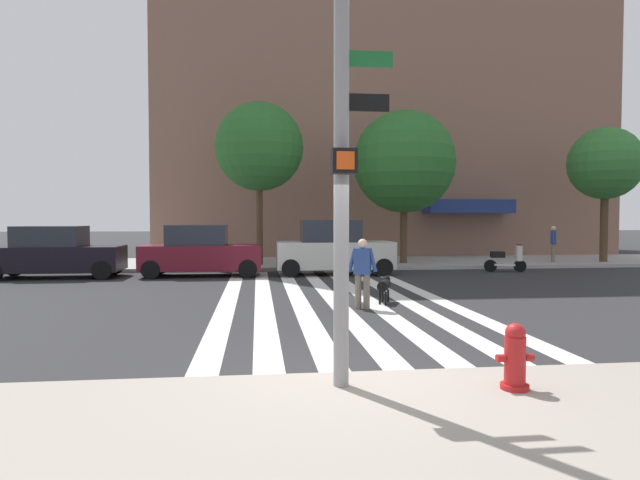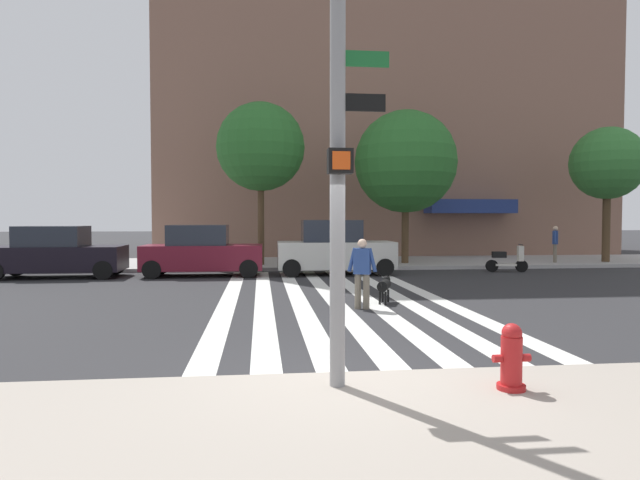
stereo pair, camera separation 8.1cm
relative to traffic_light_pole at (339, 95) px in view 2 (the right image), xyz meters
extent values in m
plane|color=#2B2B2D|center=(0.15, 8.10, -3.52)|extent=(160.00, 160.00, 0.00)
cube|color=#A09689|center=(0.15, -1.89, -3.45)|extent=(60.00, 5.00, 0.15)
cube|color=#A4A19F|center=(0.15, 18.59, -3.45)|extent=(80.00, 6.00, 0.15)
cube|color=silver|center=(-1.72, 8.10, -3.52)|extent=(0.45, 14.38, 0.01)
cube|color=silver|center=(-0.82, 8.10, -3.52)|extent=(0.45, 14.38, 0.01)
cube|color=silver|center=(0.08, 8.10, -3.52)|extent=(0.45, 14.38, 0.01)
cube|color=silver|center=(0.98, 8.10, -3.52)|extent=(0.45, 14.38, 0.01)
cube|color=silver|center=(1.88, 8.10, -3.52)|extent=(0.45, 14.38, 0.01)
cube|color=silver|center=(2.78, 8.10, -3.52)|extent=(0.45, 14.38, 0.01)
cube|color=silver|center=(3.68, 8.10, -3.52)|extent=(0.45, 14.38, 0.01)
cube|color=#845F4E|center=(6.26, 28.69, 10.12)|extent=(25.08, 14.20, 27.28)
cube|color=navy|center=(9.88, 20.99, -0.77)|extent=(4.51, 1.60, 0.70)
cylinder|color=gray|center=(-0.01, 0.05, -0.47)|extent=(0.18, 0.18, 5.80)
cube|color=black|center=(-0.01, -0.15, -0.77)|extent=(0.28, 0.18, 0.28)
cube|color=#E54C14|center=(-0.01, -0.25, -0.77)|extent=(0.20, 0.01, 0.20)
cube|color=#19662D|center=(0.29, 0.05, 0.43)|extent=(0.60, 0.03, 0.18)
cube|color=black|center=(0.27, 0.05, -0.07)|extent=(0.56, 0.03, 0.20)
cylinder|color=red|center=(1.95, -0.31, -3.34)|extent=(0.32, 0.32, 0.06)
cylinder|color=red|center=(1.95, -0.31, -3.04)|extent=(0.24, 0.24, 0.55)
sphere|color=red|center=(1.95, -0.31, -2.72)|extent=(0.23, 0.23, 0.23)
cylinder|color=red|center=(1.78, -0.31, -3.01)|extent=(0.10, 0.09, 0.09)
cylinder|color=red|center=(2.12, -0.31, -3.01)|extent=(0.10, 0.09, 0.09)
cube|color=black|center=(-8.10, 14.09, -2.83)|extent=(4.52, 1.98, 0.88)
cube|color=#232833|center=(-8.28, 14.09, -2.03)|extent=(2.23, 1.71, 0.72)
cylinder|color=black|center=(-6.35, 14.99, -3.19)|extent=(0.66, 0.23, 0.66)
cylinder|color=black|center=(-6.32, 13.24, -3.19)|extent=(0.66, 0.23, 0.66)
cylinder|color=black|center=(-9.88, 14.94, -3.19)|extent=(0.66, 0.23, 0.66)
cube|color=maroon|center=(-3.00, 14.09, -2.82)|extent=(4.33, 1.86, 0.90)
cube|color=#232833|center=(-3.17, 14.09, -2.01)|extent=(2.13, 1.62, 0.73)
cylinder|color=black|center=(-1.31, 14.91, -3.19)|extent=(0.66, 0.22, 0.66)
cylinder|color=black|center=(-1.32, 13.24, -3.19)|extent=(0.66, 0.22, 0.66)
cylinder|color=black|center=(-4.67, 14.94, -3.19)|extent=(0.66, 0.22, 0.66)
cylinder|color=black|center=(-4.68, 13.27, -3.19)|extent=(0.66, 0.22, 0.66)
cube|color=beige|center=(1.92, 14.09, -2.77)|extent=(4.39, 1.89, 1.00)
cube|color=#232833|center=(1.75, 14.09, -1.87)|extent=(2.21, 1.64, 0.81)
cylinder|color=black|center=(3.64, 14.90, -3.19)|extent=(0.66, 0.23, 0.66)
cylinder|color=black|center=(3.61, 13.23, -3.19)|extent=(0.66, 0.23, 0.66)
cylinder|color=black|center=(0.24, 14.95, -3.19)|extent=(0.66, 0.23, 0.66)
cylinder|color=black|center=(0.21, 13.28, -3.19)|extent=(0.66, 0.23, 0.66)
cylinder|color=black|center=(9.35, 14.20, -3.28)|extent=(0.49, 0.18, 0.48)
cylinder|color=black|center=(8.22, 14.41, -3.28)|extent=(0.50, 0.22, 0.48)
cube|color=silver|center=(8.74, 14.32, -3.23)|extent=(0.84, 0.46, 0.08)
cube|color=black|center=(8.49, 14.36, -2.83)|extent=(0.57, 0.39, 0.24)
cube|color=silver|center=(9.30, 14.21, -2.78)|extent=(0.25, 0.31, 0.60)
cylinder|color=black|center=(9.30, 14.21, -2.43)|extent=(0.13, 0.50, 0.04)
cylinder|color=#4C3823|center=(-0.88, 17.10, -1.38)|extent=(0.27, 0.27, 3.98)
sphere|color=#286628|center=(-0.88, 17.10, 1.64)|extent=(3.75, 3.75, 3.75)
cylinder|color=#4C3823|center=(5.47, 17.28, -1.75)|extent=(0.31, 0.31, 3.24)
sphere|color=#286628|center=(5.47, 17.28, 1.10)|extent=(4.50, 4.50, 4.50)
cylinder|color=#4C3823|center=(14.77, 16.98, -1.58)|extent=(0.34, 0.34, 3.58)
sphere|color=#337533|center=(14.77, 16.98, 1.11)|extent=(3.28, 3.28, 3.28)
cylinder|color=#6B6051|center=(1.36, 6.28, -3.11)|extent=(0.20, 0.20, 0.82)
cylinder|color=#6B6051|center=(1.55, 6.21, -3.11)|extent=(0.20, 0.20, 0.82)
cube|color=navy|center=(1.46, 6.25, -2.40)|extent=(0.44, 0.36, 0.60)
cylinder|color=navy|center=(1.23, 6.34, -2.37)|extent=(0.24, 0.17, 0.57)
cylinder|color=navy|center=(1.68, 6.16, -2.37)|extent=(0.24, 0.17, 0.57)
sphere|color=beige|center=(1.46, 6.25, -1.99)|extent=(0.29, 0.29, 0.22)
cylinder|color=black|center=(2.16, 7.01, -3.07)|extent=(0.48, 0.68, 0.26)
sphere|color=black|center=(2.30, 7.38, -2.97)|extent=(0.26, 0.26, 0.20)
cylinder|color=black|center=(2.00, 6.62, -3.02)|extent=(0.12, 0.23, 0.16)
cylinder|color=black|center=(2.17, 7.24, -3.36)|extent=(0.07, 0.07, 0.32)
cylinder|color=black|center=(2.30, 7.19, -3.36)|extent=(0.07, 0.07, 0.32)
cylinder|color=black|center=(2.01, 6.83, -3.36)|extent=(0.07, 0.07, 0.32)
cylinder|color=black|center=(2.14, 6.78, -3.36)|extent=(0.07, 0.07, 0.32)
cylinder|color=#6B6051|center=(12.35, 17.01, -2.96)|extent=(0.21, 0.21, 0.82)
cylinder|color=#6B6051|center=(12.24, 16.84, -2.96)|extent=(0.21, 0.21, 0.82)
cube|color=navy|center=(12.29, 16.93, -2.25)|extent=(0.40, 0.45, 0.60)
cylinder|color=navy|center=(12.42, 17.13, -2.22)|extent=(0.19, 0.24, 0.57)
cylinder|color=navy|center=(12.17, 16.72, -2.22)|extent=(0.19, 0.24, 0.57)
sphere|color=beige|center=(12.29, 16.93, -1.84)|extent=(0.30, 0.30, 0.22)
camera|label=1|loc=(-0.98, -6.18, -1.42)|focal=30.52mm
camera|label=2|loc=(-0.90, -6.19, -1.42)|focal=30.52mm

